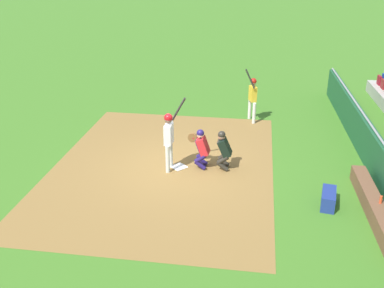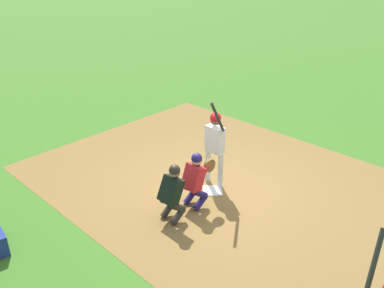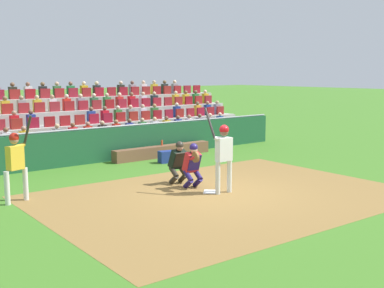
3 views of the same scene
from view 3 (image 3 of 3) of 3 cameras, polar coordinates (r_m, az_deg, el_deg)
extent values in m
plane|color=#3E7422|center=(13.54, 2.30, -5.60)|extent=(160.00, 160.00, 0.00)
cube|color=olive|center=(13.18, 3.74, -5.98)|extent=(9.70, 7.23, 0.01)
cube|color=white|center=(13.54, 2.30, -5.54)|extent=(0.62, 0.62, 0.02)
cylinder|color=silver|center=(13.49, 4.34, -3.73)|extent=(0.14, 0.14, 0.89)
cylinder|color=silver|center=(13.24, 3.00, -3.95)|extent=(0.14, 0.14, 0.89)
cube|color=silver|center=(13.23, 3.71, -0.62)|extent=(0.46, 0.25, 0.63)
sphere|color=brown|center=(13.16, 3.73, 1.40)|extent=(0.23, 0.23, 0.23)
sphere|color=red|center=(13.15, 3.73, 1.68)|extent=(0.26, 0.26, 0.26)
cylinder|color=silver|center=(13.17, 3.48, 0.66)|extent=(0.48, 0.17, 0.14)
cylinder|color=silver|center=(13.06, 2.87, 0.60)|extent=(0.18, 0.15, 0.13)
cylinder|color=black|center=(13.16, 2.06, 2.46)|extent=(0.09, 0.48, 0.80)
sphere|color=black|center=(13.04, 2.62, 0.71)|extent=(0.06, 0.06, 0.06)
cylinder|color=navy|center=(14.07, 0.66, -4.43)|extent=(0.17, 0.39, 0.34)
cylinder|color=navy|center=(14.02, 0.66, -3.56)|extent=(0.17, 0.39, 0.33)
cylinder|color=navy|center=(13.89, -0.43, -4.60)|extent=(0.17, 0.39, 0.34)
cylinder|color=navy|center=(13.84, -0.43, -3.71)|extent=(0.17, 0.39, 0.33)
cube|color=red|center=(13.91, -0.02, -2.11)|extent=(0.45, 0.44, 0.60)
cube|color=navy|center=(13.81, 0.27, -2.18)|extent=(0.40, 0.23, 0.45)
sphere|color=#D2AA8B|center=(13.77, 0.19, -0.65)|extent=(0.22, 0.22, 0.22)
cube|color=black|center=(13.77, 0.19, -0.65)|extent=(0.21, 0.12, 0.20)
sphere|color=navy|center=(13.76, 0.19, -0.40)|extent=(0.24, 0.24, 0.24)
cylinder|color=brown|center=(13.51, 0.41, -1.52)|extent=(0.10, 0.30, 0.30)
cylinder|color=red|center=(13.65, -0.11, -1.71)|extent=(0.12, 0.39, 0.22)
cylinder|color=#2A271F|center=(14.61, -1.07, -3.95)|extent=(0.16, 0.39, 0.34)
cylinder|color=#2A271F|center=(14.57, -1.07, -3.10)|extent=(0.16, 0.39, 0.33)
cylinder|color=#2A271F|center=(14.44, -2.12, -4.10)|extent=(0.16, 0.39, 0.34)
cylinder|color=#2A271F|center=(14.39, -2.13, -3.25)|extent=(0.16, 0.39, 0.33)
cube|color=black|center=(14.44, -1.69, -1.75)|extent=(0.45, 0.47, 0.60)
cube|color=#2A271F|center=(14.34, -1.42, -1.82)|extent=(0.39, 0.26, 0.44)
sphere|color=#A4735A|center=(14.29, -1.44, -0.39)|extent=(0.22, 0.22, 0.22)
cube|color=black|center=(14.29, -1.44, -0.39)|extent=(0.20, 0.13, 0.20)
sphere|color=#2A271F|center=(14.28, -1.44, -0.15)|extent=(0.24, 0.24, 0.24)
cube|color=#1C5231|center=(18.29, -10.23, -0.13)|extent=(17.12, 0.24, 1.22)
cylinder|color=gray|center=(18.21, -10.28, 1.89)|extent=(17.12, 0.07, 0.07)
cube|color=brown|center=(19.09, -3.39, -0.84)|extent=(4.31, 0.40, 0.44)
cylinder|color=#DC4B26|center=(19.12, -3.49, 0.15)|extent=(0.07, 0.07, 0.21)
cube|color=navy|center=(17.94, -2.49, -1.45)|extent=(0.93, 0.52, 0.43)
cylinder|color=silver|center=(13.02, -20.59, -4.80)|extent=(0.16, 0.16, 0.84)
cylinder|color=silver|center=(13.34, -18.68, -4.39)|extent=(0.16, 0.16, 0.84)
cube|color=gold|center=(13.04, -19.77, -1.51)|extent=(0.45, 0.34, 0.60)
sphere|color=#A27D5C|center=(12.98, -19.87, 0.44)|extent=(0.22, 0.22, 0.22)
sphere|color=#B31E12|center=(12.97, -19.88, 0.70)|extent=(0.24, 0.24, 0.24)
cylinder|color=gold|center=(13.01, -19.59, -0.26)|extent=(0.45, 0.18, 0.14)
cylinder|color=gold|center=(13.11, -19.03, -0.17)|extent=(0.16, 0.11, 0.13)
cylinder|color=#292D26|center=(12.92, -18.48, 1.52)|extent=(0.13, 0.42, 0.77)
sphere|color=black|center=(13.11, -18.80, -0.04)|extent=(0.06, 0.06, 0.06)
cube|color=#A5A39B|center=(20.42, -13.41, -0.33)|extent=(18.85, 0.96, 0.53)
cube|color=maroon|center=(25.19, 4.74, 2.56)|extent=(0.44, 0.10, 0.42)
cube|color=maroon|center=(24.73, 3.62, 2.47)|extent=(0.44, 0.10, 0.42)
cube|color=navy|center=(24.91, 3.24, 2.63)|extent=(0.32, 0.22, 0.52)
sphere|color=beige|center=(24.87, 3.25, 3.45)|extent=(0.19, 0.19, 0.19)
cube|color=maroon|center=(24.29, 2.47, 2.37)|extent=(0.44, 0.10, 0.42)
cube|color=gray|center=(24.47, 2.09, 2.53)|extent=(0.32, 0.22, 0.52)
sphere|color=beige|center=(24.43, 2.09, 3.37)|extent=(0.19, 0.19, 0.19)
cube|color=maroon|center=(23.85, 1.27, 2.26)|extent=(0.44, 0.10, 0.42)
cube|color=gray|center=(24.04, 0.89, 2.43)|extent=(0.32, 0.22, 0.52)
sphere|color=brown|center=(24.00, 0.89, 3.29)|extent=(0.19, 0.19, 0.19)
cube|color=maroon|center=(23.43, 0.02, 2.16)|extent=(0.44, 0.10, 0.42)
cube|color=silver|center=(23.62, -0.35, 2.33)|extent=(0.32, 0.22, 0.52)
sphere|color=#AB7A59|center=(23.58, -0.35, 3.20)|extent=(0.19, 0.19, 0.19)
cube|color=maroon|center=(23.02, -1.26, 2.04)|extent=(0.44, 0.10, 0.42)
cube|color=navy|center=(23.21, -1.63, 2.22)|extent=(0.32, 0.22, 0.52)
sphere|color=brown|center=(23.17, -1.64, 3.10)|extent=(0.19, 0.19, 0.19)
cube|color=maroon|center=(22.62, -2.60, 1.93)|extent=(0.44, 0.10, 0.42)
cube|color=gold|center=(22.81, -2.96, 2.10)|extent=(0.32, 0.22, 0.52)
sphere|color=brown|center=(22.78, -2.97, 3.00)|extent=(0.19, 0.19, 0.19)
cube|color=maroon|center=(22.23, -3.98, 1.80)|extent=(0.44, 0.10, 0.42)
cube|color=silver|center=(22.43, -4.34, 1.98)|extent=(0.32, 0.22, 0.52)
sphere|color=tan|center=(22.39, -4.35, 2.90)|extent=(0.19, 0.19, 0.19)
cube|color=maroon|center=(21.86, -5.40, 1.67)|extent=(0.44, 0.10, 0.42)
cube|color=#337C3F|center=(22.06, -5.76, 1.86)|extent=(0.32, 0.22, 0.52)
sphere|color=#D3AC85|center=(22.02, -5.77, 2.79)|extent=(0.19, 0.19, 0.19)
cube|color=maroon|center=(21.50, -6.88, 1.54)|extent=(0.44, 0.10, 0.42)
cube|color=navy|center=(21.70, -7.23, 1.73)|extent=(0.32, 0.22, 0.52)
sphere|color=brown|center=(21.66, -7.24, 2.67)|extent=(0.19, 0.19, 0.19)
cube|color=maroon|center=(21.16, -8.41, 1.40)|extent=(0.44, 0.10, 0.42)
cube|color=red|center=(21.36, -8.74, 1.59)|extent=(0.32, 0.22, 0.52)
sphere|color=#A77450|center=(21.32, -8.76, 2.55)|extent=(0.19, 0.19, 0.19)
cube|color=maroon|center=(20.83, -9.98, 1.25)|extent=(0.44, 0.10, 0.42)
cube|color=black|center=(21.04, -10.31, 1.45)|extent=(0.32, 0.22, 0.52)
sphere|color=#D5A982|center=(21.00, -10.33, 2.43)|extent=(0.19, 0.19, 0.19)
cube|color=maroon|center=(20.52, -11.60, 1.10)|extent=(0.44, 0.10, 0.42)
cube|color=red|center=(20.73, -11.92, 1.31)|extent=(0.32, 0.22, 0.52)
sphere|color=#AE725F|center=(20.69, -11.95, 2.29)|extent=(0.19, 0.19, 0.19)
cube|color=maroon|center=(20.22, -13.27, 0.95)|extent=(0.44, 0.10, 0.42)
cube|color=red|center=(20.44, -13.58, 1.15)|extent=(0.32, 0.22, 0.52)
sphere|color=brown|center=(20.39, -13.61, 2.16)|extent=(0.19, 0.19, 0.19)
cube|color=maroon|center=(19.95, -14.99, 0.79)|extent=(0.44, 0.10, 0.42)
cube|color=gray|center=(20.16, -15.28, 1.00)|extent=(0.32, 0.22, 0.52)
sphere|color=tan|center=(20.12, -15.32, 2.01)|extent=(0.19, 0.19, 0.19)
cube|color=maroon|center=(19.69, -16.76, 0.62)|extent=(0.44, 0.10, 0.42)
cube|color=maroon|center=(19.45, -18.57, 0.45)|extent=(0.44, 0.10, 0.42)
cube|color=gold|center=(19.67, -18.83, 0.67)|extent=(0.32, 0.22, 0.52)
sphere|color=#9F745E|center=(19.63, -18.88, 1.71)|extent=(0.19, 0.19, 0.19)
cube|color=maroon|center=(19.23, -20.43, 0.27)|extent=(0.44, 0.10, 0.42)
cube|color=silver|center=(19.45, -20.67, 0.49)|extent=(0.32, 0.22, 0.52)
sphere|color=brown|center=(19.41, -20.72, 1.55)|extent=(0.19, 0.19, 0.19)
cube|color=#A5A39B|center=(21.24, -14.56, 0.68)|extent=(18.85, 0.96, 1.06)
cube|color=maroon|center=(25.84, 3.27, 3.90)|extent=(0.44, 0.10, 0.42)
cube|color=gray|center=(26.02, 2.91, 4.04)|extent=(0.32, 0.22, 0.52)
sphere|color=tan|center=(25.99, 2.91, 4.83)|extent=(0.19, 0.19, 0.19)
cube|color=maroon|center=(25.40, 2.16, 3.83)|extent=(0.44, 0.10, 0.42)
cube|color=navy|center=(25.58, 1.80, 3.97)|extent=(0.32, 0.22, 0.52)
sphere|color=#AB7052|center=(25.55, 1.80, 4.78)|extent=(0.19, 0.19, 0.19)
cube|color=maroon|center=(24.97, 1.01, 3.75)|extent=(0.44, 0.10, 0.42)
cube|color=gold|center=(25.15, 0.65, 3.90)|extent=(0.32, 0.22, 0.52)
sphere|color=brown|center=(25.12, 0.65, 4.72)|extent=(0.19, 0.19, 0.19)
cube|color=maroon|center=(24.54, -0.19, 3.68)|extent=(0.44, 0.10, 0.42)
cube|color=maroon|center=(24.13, -1.42, 3.59)|extent=(0.44, 0.10, 0.42)
cube|color=navy|center=(24.32, -1.77, 3.75)|extent=(0.32, 0.22, 0.52)
sphere|color=beige|center=(24.30, -1.78, 4.59)|extent=(0.19, 0.19, 0.19)
cube|color=maroon|center=(23.73, -2.69, 3.51)|extent=(0.44, 0.10, 0.42)
cube|color=maroon|center=(23.35, -4.01, 3.42)|extent=(0.44, 0.10, 0.42)
cube|color=#337134|center=(23.54, -4.36, 3.57)|extent=(0.32, 0.22, 0.52)
sphere|color=#A47C4D|center=(23.52, -4.37, 4.45)|extent=(0.19, 0.19, 0.19)
cube|color=maroon|center=(22.97, -5.37, 3.32)|extent=(0.44, 0.10, 0.42)
cube|color=silver|center=(23.17, -5.71, 3.48)|extent=(0.32, 0.22, 0.52)
sphere|color=#D0A189|center=(23.14, -5.72, 4.37)|extent=(0.19, 0.19, 0.19)
cube|color=maroon|center=(22.61, -6.78, 3.22)|extent=(0.44, 0.10, 0.42)
cube|color=gray|center=(22.81, -7.11, 3.38)|extent=(0.32, 0.22, 0.52)
sphere|color=tan|center=(22.79, -7.13, 4.28)|extent=(0.19, 0.19, 0.19)
cube|color=maroon|center=(22.26, -8.23, 3.11)|extent=(0.44, 0.10, 0.42)
cube|color=#357735|center=(22.47, -8.55, 3.28)|extent=(0.32, 0.22, 0.52)
sphere|color=beige|center=(22.44, -8.57, 4.19)|extent=(0.19, 0.19, 0.19)
cube|color=maroon|center=(21.93, -9.72, 3.00)|extent=(0.44, 0.10, 0.42)
cube|color=red|center=(22.14, -10.04, 3.17)|extent=(0.32, 0.22, 0.52)
sphere|color=brown|center=(22.11, -10.06, 4.10)|extent=(0.19, 0.19, 0.19)
cube|color=maroon|center=(21.62, -11.26, 2.88)|extent=(0.44, 0.10, 0.42)
cube|color=navy|center=(21.83, -11.56, 3.06)|extent=(0.32, 0.22, 0.52)
sphere|color=brown|center=(21.80, -11.59, 4.00)|extent=(0.19, 0.19, 0.19)
cube|color=maroon|center=(21.31, -12.84, 2.76)|extent=(0.44, 0.10, 0.42)
cube|color=maroon|center=(21.03, -14.47, 2.63)|extent=(0.44, 0.10, 0.42)
cube|color=maroon|center=(20.76, -16.14, 2.50)|extent=(0.44, 0.10, 0.42)
cube|color=maroon|center=(20.52, -17.85, 2.36)|extent=(0.44, 0.10, 0.42)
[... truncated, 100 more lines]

